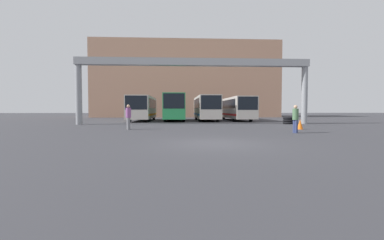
% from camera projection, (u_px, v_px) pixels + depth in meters
% --- Properties ---
extents(ground_plane, '(200.00, 200.00, 0.00)m').
position_uv_depth(ground_plane, '(216.00, 144.00, 10.90)').
color(ground_plane, '#38383D').
extents(building_backdrop, '(35.67, 12.00, 14.48)m').
position_uv_depth(building_backdrop, '(186.00, 82.00, 53.03)').
color(building_backdrop, tan).
rests_on(building_backdrop, ground).
extents(overhead_gantry, '(23.01, 0.80, 6.47)m').
position_uv_depth(overhead_gantry, '(194.00, 70.00, 25.28)').
color(overhead_gantry, gray).
rests_on(overhead_gantry, ground).
extents(bus_slot_0, '(2.63, 10.66, 3.08)m').
position_uv_depth(bus_slot_0, '(143.00, 107.00, 33.19)').
color(bus_slot_0, beige).
rests_on(bus_slot_0, ground).
extents(bus_slot_1, '(2.57, 10.12, 3.34)m').
position_uv_depth(bus_slot_1, '(175.00, 106.00, 33.14)').
color(bus_slot_1, '#268C4C').
rests_on(bus_slot_1, ground).
extents(bus_slot_2, '(2.52, 11.00, 3.14)m').
position_uv_depth(bus_slot_2, '(206.00, 107.00, 33.80)').
color(bus_slot_2, beige).
rests_on(bus_slot_2, ground).
extents(bus_slot_3, '(2.49, 11.81, 3.01)m').
position_uv_depth(bus_slot_3, '(236.00, 107.00, 34.42)').
color(bus_slot_3, beige).
rests_on(bus_slot_3, ground).
extents(pedestrian_far_center, '(0.38, 0.38, 1.81)m').
position_uv_depth(pedestrian_far_center, '(128.00, 116.00, 18.61)').
color(pedestrian_far_center, gray).
rests_on(pedestrian_far_center, ground).
extents(pedestrian_mid_right, '(0.36, 0.36, 1.73)m').
position_uv_depth(pedestrian_mid_right, '(295.00, 118.00, 15.82)').
color(pedestrian_mid_right, navy).
rests_on(pedestrian_mid_right, ground).
extents(traffic_cone, '(0.43, 0.43, 0.73)m').
position_uv_depth(traffic_cone, '(300.00, 124.00, 18.81)').
color(traffic_cone, orange).
rests_on(traffic_cone, ground).
extents(tire_stack, '(1.04, 1.04, 0.72)m').
position_uv_depth(tire_stack, '(288.00, 120.00, 25.74)').
color(tire_stack, black).
rests_on(tire_stack, ground).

